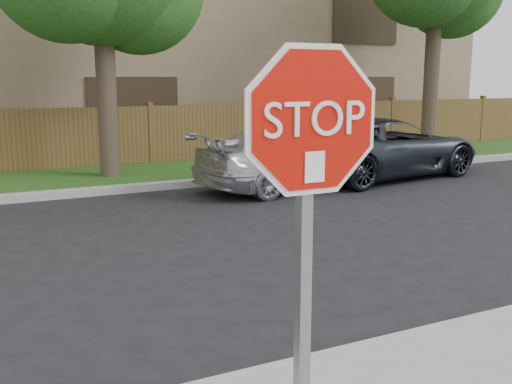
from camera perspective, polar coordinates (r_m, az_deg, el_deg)
stop_sign at (r=2.93m, az=5.11°, el=0.56°), size 1.01×0.13×2.55m
sedan_right at (r=12.79m, az=3.67°, el=3.23°), size 4.66×2.44×1.29m
sedan_far_right at (r=14.55m, az=12.02°, el=4.18°), size 5.35×3.06×1.41m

